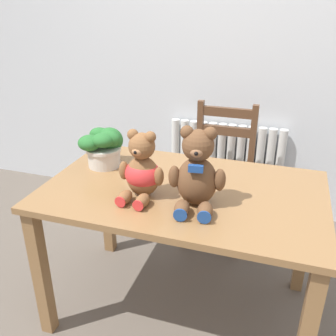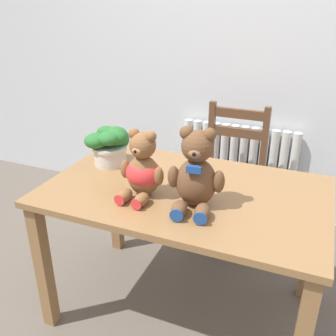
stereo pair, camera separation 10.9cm
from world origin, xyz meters
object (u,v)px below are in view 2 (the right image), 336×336
object	(u,v)px
wooden_chair_behind	(230,175)
teddy_bear_right	(196,174)
potted_plant	(110,144)
teddy_bear_left	(143,170)

from	to	relation	value
wooden_chair_behind	teddy_bear_right	size ratio (longest dim) A/B	2.62
wooden_chair_behind	potted_plant	size ratio (longest dim) A/B	4.23
wooden_chair_behind	teddy_bear_right	distance (m)	0.98
teddy_bear_left	teddy_bear_right	bearing A→B (deg)	-177.69
wooden_chair_behind	potted_plant	bearing A→B (deg)	52.16
wooden_chair_behind	teddy_bear_left	size ratio (longest dim) A/B	2.98
potted_plant	teddy_bear_left	bearing A→B (deg)	-38.40
wooden_chair_behind	teddy_bear_left	distance (m)	0.98
potted_plant	teddy_bear_right	bearing A→B (deg)	-24.24
teddy_bear_right	potted_plant	size ratio (longest dim) A/B	1.62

